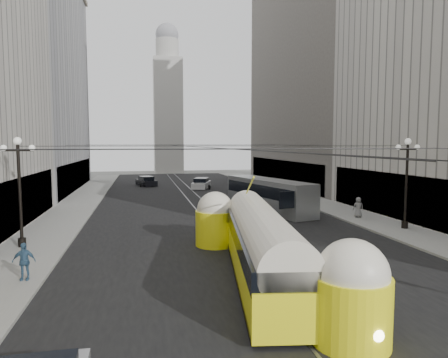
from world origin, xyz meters
name	(u,v)px	position (x,y,z in m)	size (l,w,h in m)	color
road	(200,205)	(0.00, 32.50, 0.00)	(20.00, 85.00, 0.02)	black
sidewalk_left	(80,203)	(-12.00, 36.00, 0.07)	(4.00, 72.00, 0.15)	gray
sidewalk_right	(299,197)	(12.00, 36.00, 0.07)	(4.00, 72.00, 0.15)	gray
rail_left	(193,205)	(-0.75, 32.50, 0.00)	(0.12, 85.00, 0.04)	gray
rail_right	(207,205)	(0.75, 32.50, 0.00)	(0.12, 85.00, 0.04)	gray
building_left_far	(23,78)	(-19.99, 48.00, 14.31)	(12.60, 28.60, 28.60)	#999999
building_right_far	(321,73)	(20.00, 48.00, 16.31)	(12.60, 32.60, 32.60)	#514C47
distant_tower	(168,102)	(0.00, 80.00, 14.97)	(6.00, 6.00, 31.36)	#B2AFA8
lamppost_left_mid	(20,185)	(-12.60, 18.00, 3.74)	(1.86, 0.44, 6.37)	black
lamppost_right_mid	(407,178)	(12.60, 18.00, 3.74)	(1.86, 0.44, 6.37)	black
catenary	(203,146)	(0.12, 31.49, 5.88)	(25.00, 72.00, 0.23)	black
streetcar	(261,244)	(-0.40, 10.29, 1.62)	(4.34, 15.08, 3.32)	#FFF816
city_bus	(268,194)	(5.62, 27.81, 1.60)	(5.31, 11.87, 2.92)	#979A9C
sedan_white_far	(201,184)	(2.30, 47.27, 0.66)	(3.32, 5.00, 1.46)	white
sedan_dark_far	(146,181)	(-5.08, 52.34, 0.64)	(3.16, 4.80, 1.41)	black
pedestrian_sidewalk_right	(358,207)	(11.57, 22.50, 0.98)	(0.81, 0.50, 1.66)	slate
pedestrian_sidewalk_left	(24,261)	(-10.82, 11.79, 0.98)	(0.98, 0.56, 1.67)	#375A79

